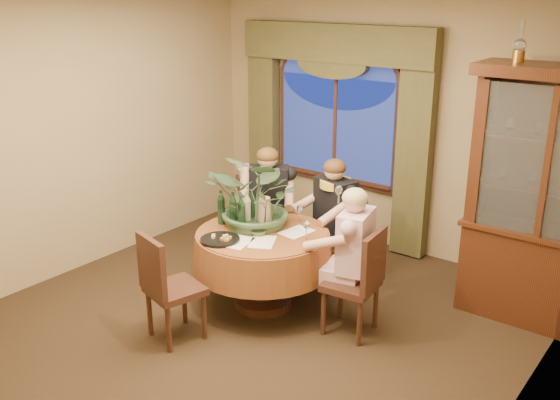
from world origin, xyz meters
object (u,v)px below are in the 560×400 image
Objects in this scene: stoneware_vase at (265,211)px; olive_bowl at (258,232)px; oil_lamp_left at (520,41)px; wine_bottle_1 at (247,208)px; chair_back_right at (335,241)px; person_pink at (355,259)px; china_cabinet at (548,201)px; chair_right at (351,282)px; chair_back at (257,223)px; wine_bottle_2 at (236,205)px; person_back at (268,208)px; centerpiece_plant at (260,162)px; wine_bottle_3 at (251,206)px; chair_front_left at (175,287)px; dining_table at (263,269)px; wine_bottle_4 at (221,207)px; wine_bottle_0 at (233,209)px; person_scarf at (335,221)px; wine_bottle_5 at (242,213)px.

olive_bowl is (0.11, -0.22, -0.11)m from stoneware_vase.
stoneware_vase is at bearing -148.02° from oil_lamp_left.
chair_back_right is at bearing 53.76° from wine_bottle_1.
oil_lamp_left is 2.27m from person_pink.
wine_bottle_1 is at bearing -152.32° from china_cabinet.
chair_right is 1.00× the size of chair_back.
oil_lamp_left is 2.44m from chair_right.
stoneware_vase is 0.83× the size of wine_bottle_2.
centerpiece_plant reaches higher than person_back.
wine_bottle_3 is (-0.15, -0.01, 0.03)m from stoneware_vase.
chair_front_left is (-1.95, -2.16, -1.97)m from oil_lamp_left.
chair_front_left is at bearing -104.98° from dining_table.
china_cabinet is at bearing 25.83° from wine_bottle_3.
dining_table is 4.81× the size of stoneware_vase.
wine_bottle_3 is 0.28m from wine_bottle_4.
wine_bottle_0 is (0.19, -0.76, 0.25)m from person_back.
chair_front_left is 2.91× the size of wine_bottle_4.
china_cabinet is 2.71m from person_back.
wine_bottle_2 is at bearing -164.95° from centerpiece_plant.
china_cabinet is 1.74× the size of person_scarf.
person_pink is 1.22× the size of centerpiece_plant.
chair_back is 2.91× the size of wine_bottle_4.
china_cabinet is at bearing -142.90° from chair_back_right.
centerpiece_plant is (0.11, 1.01, 0.88)m from chair_front_left.
chair_front_left is 1.35m from centerpiece_plant.
chair_right is 2.91× the size of wine_bottle_2.
wine_bottle_3 reaches higher than chair_front_left.
stoneware_vase is (-1.81, -1.13, -1.56)m from oil_lamp_left.
wine_bottle_0 is 0.14m from wine_bottle_5.
olive_bowl is at bearing -147.20° from china_cabinet.
wine_bottle_1 is (-1.09, -0.14, 0.27)m from person_pink.
oil_lamp_left is 1.03× the size of wine_bottle_4.
person_scarf is 0.81m from stoneware_vase.
olive_bowl is at bearing 87.84° from chair_front_left.
person_back is 0.99m from centerpiece_plant.
person_back is 8.81× the size of olive_bowl.
china_cabinet is 2.77m from wine_bottle_0.
centerpiece_plant is (-0.37, -0.72, 0.71)m from person_scarf.
centerpiece_plant is at bearing 89.35° from chair_back.
chair_back reaches higher than dining_table.
person_scarf is at bearing 62.51° from centerpiece_plant.
wine_bottle_3 reaches higher than dining_table.
chair_back is 0.74× the size of person_scarf.
chair_back_right is (-0.59, 0.68, 0.00)m from chair_right.
wine_bottle_2 is (-0.24, -0.06, -0.45)m from centerpiece_plant.
centerpiece_plant is at bearing 41.40° from wine_bottle_0.
wine_bottle_3 is (0.25, -0.58, 0.25)m from person_back.
olive_bowl is 0.46× the size of wine_bottle_2.
chair_back is 0.99m from wine_bottle_5.
centerpiece_plant is (0.51, -0.57, 0.88)m from chair_back.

